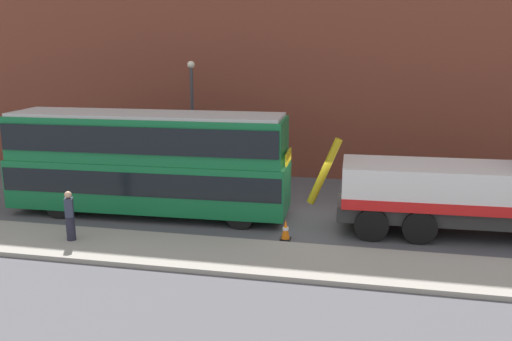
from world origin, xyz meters
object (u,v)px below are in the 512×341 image
Objects in this scene: double_decker_bus at (148,159)px; traffic_cone_near_bus at (286,230)px; recovery_tow_truck at (483,188)px; street_lamp at (192,110)px; pedestrian_onlooker at (70,216)px.

traffic_cone_near_bus is at bearing -18.53° from double_decker_bus.
street_lamp reaches higher than recovery_tow_truck.
pedestrian_onlooker is at bearing -97.70° from street_lamp.
double_decker_bus is at bearing 45.02° from pedestrian_onlooker.
double_decker_bus is 1.91× the size of street_lamp.
pedestrian_onlooker is at bearing -164.74° from traffic_cone_near_bus.
pedestrian_onlooker is 0.29× the size of street_lamp.
pedestrian_onlooker is 2.38× the size of traffic_cone_near_bus.
recovery_tow_truck is at bearing -1.71° from double_decker_bus.
double_decker_bus is 5.84m from street_lamp.
street_lamp reaches higher than pedestrian_onlooker.
double_decker_bus is 6.50× the size of pedestrian_onlooker.
recovery_tow_truck is 1.75× the size of street_lamp.
pedestrian_onlooker is at bearing -111.58° from double_decker_bus.
recovery_tow_truck is 0.92× the size of double_decker_bus.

